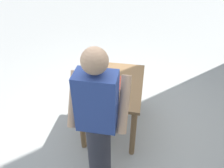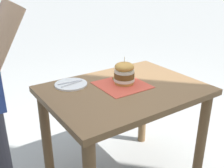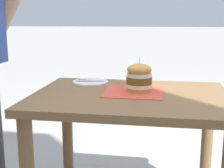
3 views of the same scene
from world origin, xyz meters
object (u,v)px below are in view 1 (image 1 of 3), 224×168
at_px(sandwich, 109,76).
at_px(side_plate_with_forks, 90,93).
at_px(patio_table, 113,91).
at_px(pickle_spear, 101,78).
at_px(diner_across_table, 98,125).

distance_m(sandwich, side_plate_with_forks, 0.37).
bearing_deg(patio_table, pickle_spear, -16.12).
distance_m(pickle_spear, side_plate_with_forks, 0.33).
height_order(sandwich, diner_across_table, diner_across_table).
bearing_deg(sandwich, diner_across_table, 93.68).
bearing_deg(side_plate_with_forks, pickle_spear, -102.60).
bearing_deg(sandwich, side_plate_with_forks, 59.66).
bearing_deg(patio_table, sandwich, -34.12).
bearing_deg(pickle_spear, side_plate_with_forks, 77.40).
distance_m(patio_table, diner_across_table, 0.92).
distance_m(sandwich, diner_across_table, 0.92).
relative_size(sandwich, diner_across_table, 0.11).
distance_m(pickle_spear, diner_across_table, 0.95).
height_order(patio_table, diner_across_table, diner_across_table).
relative_size(patio_table, side_plate_with_forks, 4.69).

